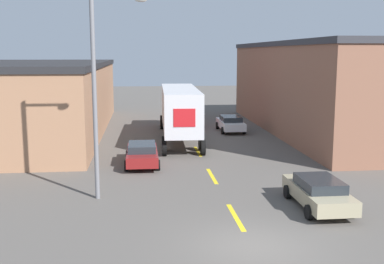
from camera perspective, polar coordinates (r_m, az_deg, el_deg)
The scene contains 9 objects.
ground_plane at distance 16.89m, azimuth 7.19°, elevation -13.30°, with size 160.00×160.00×0.00m, color #56514C.
road_centerline at distance 25.74m, azimuth 2.38°, elevation -5.23°, with size 0.20×16.23×0.01m.
warehouse_left at distance 41.44m, azimuth -19.11°, elevation 3.86°, with size 12.75×27.76×5.76m.
warehouse_right at distance 41.86m, azimuth 16.52°, elevation 5.16°, with size 11.30×27.47×7.39m.
semi_truck at distance 36.44m, azimuth -1.56°, elevation 2.87°, with size 3.14×14.19×3.95m.
parked_car_left_far at distance 28.20m, azimuth -5.94°, elevation -2.54°, with size 1.98×4.56×1.30m.
parked_car_right_near at distance 21.12m, azimuth 14.74°, elevation -6.87°, with size 1.98×4.56×1.30m.
parked_car_right_far at distance 40.22m, azimuth 4.59°, elevation 1.06°, with size 1.98×4.56×1.30m.
street_lamp at distance 21.38m, azimuth -10.84°, elevation 5.60°, with size 2.47×0.32×8.99m.
Camera 1 is at (-3.67, -15.16, 6.49)m, focal length 45.00 mm.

